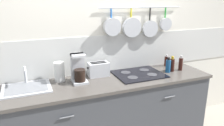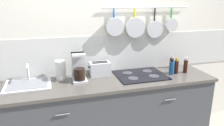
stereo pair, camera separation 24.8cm
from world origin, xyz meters
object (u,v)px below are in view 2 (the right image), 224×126
object	(u,v)px
coffee_maker	(79,69)
bottle_dish_soap	(172,63)
toaster	(100,69)
bottle_olive_oil	(172,68)
paper_towel_roll	(61,70)
bottle_sesame_oil	(176,67)
bottle_hot_sauce	(185,66)

from	to	relation	value
coffee_maker	bottle_dish_soap	bearing A→B (deg)	5.52
toaster	bottle_olive_oil	bearing A→B (deg)	-13.40
coffee_maker	bottle_olive_oil	size ratio (longest dim) A/B	1.64
paper_towel_roll	toaster	world-z (taller)	paper_towel_roll
bottle_sesame_oil	bottle_hot_sauce	world-z (taller)	same
bottle_sesame_oil	bottle_dish_soap	world-z (taller)	bottle_sesame_oil
bottle_hot_sauce	toaster	bearing A→B (deg)	169.82
bottle_dish_soap	paper_towel_roll	bearing A→B (deg)	-178.90
paper_towel_roll	bottle_olive_oil	distance (m)	1.35
paper_towel_roll	coffee_maker	xyz separation A→B (m)	(0.20, -0.10, 0.02)
coffee_maker	bottle_sesame_oil	world-z (taller)	coffee_maker
paper_towel_roll	bottle_hot_sauce	size ratio (longest dim) A/B	1.12
coffee_maker	toaster	bearing A→B (deg)	19.47
bottle_olive_oil	bottle_dish_soap	xyz separation A→B (m)	(0.14, 0.24, -0.01)
coffee_maker	bottle_dish_soap	world-z (taller)	coffee_maker
paper_towel_roll	bottle_dish_soap	size ratio (longest dim) A/B	1.37
coffee_maker	bottle_dish_soap	xyz separation A→B (m)	(1.28, 0.12, -0.06)
bottle_olive_oil	bottle_dish_soap	bearing A→B (deg)	59.30
toaster	bottle_hot_sauce	xyz separation A→B (m)	(1.08, -0.19, 0.00)
paper_towel_roll	bottle_dish_soap	bearing A→B (deg)	1.10
bottle_dish_soap	bottle_hot_sauce	xyz separation A→B (m)	(0.06, -0.22, 0.02)
bottle_olive_oil	bottle_sesame_oil	size ratio (longest dim) A/B	0.98
coffee_maker	bottle_hot_sauce	size ratio (longest dim) A/B	1.61
bottle_olive_oil	bottle_hot_sauce	xyz separation A→B (m)	(0.20, 0.01, 0.00)
coffee_maker	paper_towel_roll	bearing A→B (deg)	154.58
coffee_maker	bottle_olive_oil	distance (m)	1.14
bottle_dish_soap	bottle_hot_sauce	size ratio (longest dim) A/B	0.82
toaster	bottle_hot_sauce	size ratio (longest dim) A/B	1.33
toaster	bottle_sesame_oil	distance (m)	0.96
toaster	bottle_dish_soap	size ratio (longest dim) A/B	1.62
bottle_sesame_oil	bottle_hot_sauce	bearing A→B (deg)	-0.94
paper_towel_roll	bottle_hot_sauce	distance (m)	1.55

